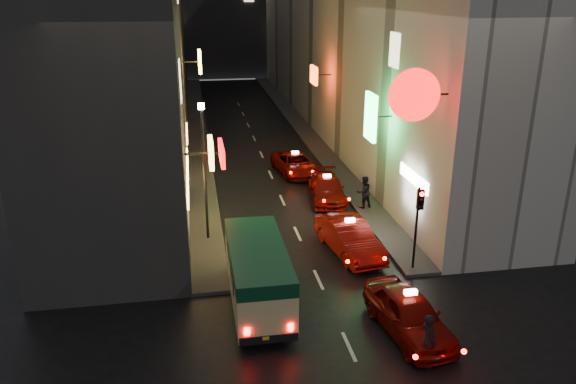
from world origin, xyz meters
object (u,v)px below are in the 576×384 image
lamp_post (204,163)px  traffic_light (419,211)px  taxi_near (409,311)px  pedestrian_crossing (429,337)px  minibus (258,269)px

lamp_post → traffic_light: bearing=-28.9°
taxi_near → pedestrian_crossing: size_ratio=2.81×
taxi_near → pedestrian_crossing: bearing=-91.8°
pedestrian_crossing → lamp_post: lamp_post is taller
minibus → pedestrian_crossing: 6.35m
taxi_near → lamp_post: (-6.37, 8.56, 2.87)m
pedestrian_crossing → traffic_light: (1.88, 5.75, 1.69)m
minibus → traffic_light: 6.87m
pedestrian_crossing → taxi_near: bearing=-10.3°
pedestrian_crossing → lamp_post: bearing=23.1°
taxi_near → lamp_post: lamp_post is taller
taxi_near → minibus: bearing=152.3°
pedestrian_crossing → lamp_post: 12.37m
minibus → traffic_light: bearing=13.0°
minibus → lamp_post: size_ratio=0.90×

